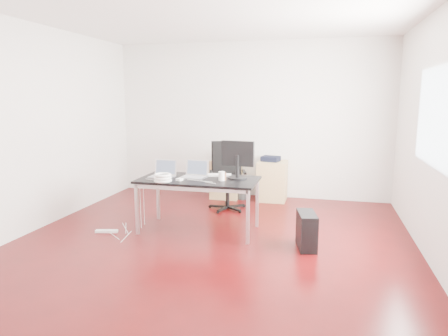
% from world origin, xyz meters
% --- Properties ---
extents(room_shell, '(5.00, 5.00, 5.00)m').
position_xyz_m(room_shell, '(0.04, 0.00, 1.40)').
color(room_shell, '#380607').
rests_on(room_shell, ground).
extents(desk, '(1.60, 0.80, 0.73)m').
position_xyz_m(desk, '(-0.30, 0.32, 0.68)').
color(desk, black).
rests_on(desk, ground).
extents(office_chair, '(0.60, 0.62, 1.08)m').
position_xyz_m(office_chair, '(-0.19, 1.53, 0.61)').
color(office_chair, black).
rests_on(office_chair, ground).
extents(filing_cabinet_left, '(0.50, 0.50, 0.70)m').
position_xyz_m(filing_cabinet_left, '(-0.39, 2.23, 0.35)').
color(filing_cabinet_left, tan).
rests_on(filing_cabinet_left, ground).
extents(filing_cabinet_right, '(0.50, 0.50, 0.70)m').
position_xyz_m(filing_cabinet_right, '(0.46, 2.23, 0.35)').
color(filing_cabinet_right, tan).
rests_on(filing_cabinet_right, ground).
extents(pc_tower, '(0.29, 0.48, 0.44)m').
position_xyz_m(pc_tower, '(1.17, 0.03, 0.22)').
color(pc_tower, black).
rests_on(pc_tower, ground).
extents(wastebasket, '(0.30, 0.30, 0.28)m').
position_xyz_m(wastebasket, '(-0.08, 2.20, 0.14)').
color(wastebasket, black).
rests_on(wastebasket, ground).
extents(power_strip, '(0.31, 0.13, 0.04)m').
position_xyz_m(power_strip, '(-1.49, -0.07, 0.02)').
color(power_strip, white).
rests_on(power_strip, ground).
extents(laptop_left, '(0.35, 0.28, 0.23)m').
position_xyz_m(laptop_left, '(-0.81, 0.32, 0.79)').
color(laptop_left, silver).
rests_on(laptop_left, desk).
extents(laptop_right, '(0.36, 0.29, 0.23)m').
position_xyz_m(laptop_right, '(-0.38, 0.40, 0.79)').
color(laptop_right, silver).
rests_on(laptop_right, desk).
extents(monitor, '(0.45, 0.26, 0.51)m').
position_xyz_m(monitor, '(0.21, 0.47, 1.01)').
color(monitor, black).
rests_on(monitor, desk).
extents(keyboard, '(0.46, 0.24, 0.02)m').
position_xyz_m(keyboard, '(-0.13, 0.58, 0.74)').
color(keyboard, white).
rests_on(keyboard, desk).
extents(cup_white, '(0.11, 0.11, 0.12)m').
position_xyz_m(cup_white, '(0.04, 0.28, 0.79)').
color(cup_white, white).
rests_on(cup_white, desk).
extents(cup_brown, '(0.10, 0.10, 0.10)m').
position_xyz_m(cup_brown, '(0.05, 0.31, 0.78)').
color(cup_brown, brown).
rests_on(cup_brown, desk).
extents(cable_coil, '(0.24, 0.24, 0.11)m').
position_xyz_m(cable_coil, '(-0.69, 0.02, 0.78)').
color(cable_coil, white).
rests_on(cable_coil, desk).
extents(power_adapter, '(0.09, 0.09, 0.03)m').
position_xyz_m(power_adapter, '(-0.50, 0.14, 0.74)').
color(power_adapter, white).
rests_on(power_adapter, desk).
extents(speaker, '(0.09, 0.08, 0.18)m').
position_xyz_m(speaker, '(-0.43, 2.25, 0.79)').
color(speaker, '#9E9E9E').
rests_on(speaker, filing_cabinet_left).
extents(navy_garment, '(0.34, 0.30, 0.09)m').
position_xyz_m(navy_garment, '(0.42, 2.23, 0.74)').
color(navy_garment, black).
rests_on(navy_garment, filing_cabinet_right).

